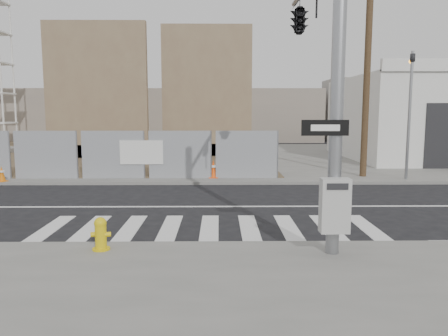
{
  "coord_description": "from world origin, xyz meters",
  "views": [
    {
      "loc": [
        0.25,
        -13.21,
        2.93
      ],
      "look_at": [
        0.38,
        -1.48,
        1.4
      ],
      "focal_mm": 35.0,
      "sensor_mm": 36.0,
      "label": 1
    }
  ],
  "objects_px": {
    "auto_shop": "(448,118)",
    "traffic_cone_c": "(2,174)",
    "signal_pole": "(309,36)",
    "fire_hydrant": "(101,234)",
    "traffic_cone_d": "(213,169)"
  },
  "relations": [
    {
      "from": "auto_shop",
      "to": "traffic_cone_c",
      "type": "height_order",
      "value": "auto_shop"
    },
    {
      "from": "signal_pole",
      "to": "traffic_cone_c",
      "type": "xyz_separation_m",
      "value": [
        -10.99,
        6.27,
        -4.35
      ]
    },
    {
      "from": "fire_hydrant",
      "to": "signal_pole",
      "type": "bearing_deg",
      "value": 11.55
    },
    {
      "from": "fire_hydrant",
      "to": "traffic_cone_c",
      "type": "distance_m",
      "value": 10.81
    },
    {
      "from": "auto_shop",
      "to": "traffic_cone_c",
      "type": "xyz_separation_m",
      "value": [
        -22.5,
        -8.75,
        -2.1
      ]
    },
    {
      "from": "traffic_cone_c",
      "to": "fire_hydrant",
      "type": "bearing_deg",
      "value": -54.19
    },
    {
      "from": "signal_pole",
      "to": "traffic_cone_c",
      "type": "height_order",
      "value": "signal_pole"
    },
    {
      "from": "signal_pole",
      "to": "traffic_cone_d",
      "type": "distance_m",
      "value": 8.73
    },
    {
      "from": "traffic_cone_c",
      "to": "traffic_cone_d",
      "type": "distance_m",
      "value": 8.54
    },
    {
      "from": "signal_pole",
      "to": "auto_shop",
      "type": "bearing_deg",
      "value": 52.54
    },
    {
      "from": "traffic_cone_c",
      "to": "traffic_cone_d",
      "type": "xyz_separation_m",
      "value": [
        8.49,
        0.92,
        0.06
      ]
    },
    {
      "from": "traffic_cone_d",
      "to": "traffic_cone_c",
      "type": "bearing_deg",
      "value": -173.84
    },
    {
      "from": "auto_shop",
      "to": "traffic_cone_d",
      "type": "bearing_deg",
      "value": -150.79
    },
    {
      "from": "signal_pole",
      "to": "auto_shop",
      "type": "distance_m",
      "value": 19.04
    },
    {
      "from": "fire_hydrant",
      "to": "traffic_cone_d",
      "type": "xyz_separation_m",
      "value": [
        2.17,
        9.69,
        0.04
      ]
    }
  ]
}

